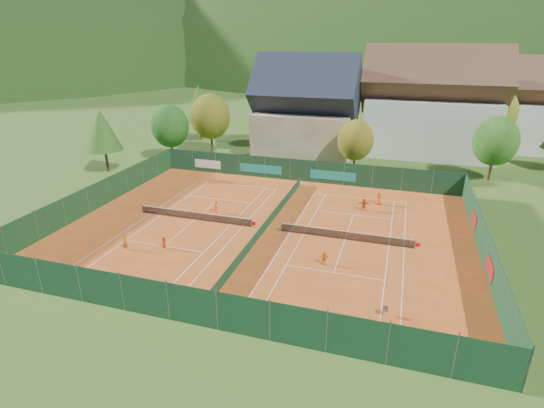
{
  "coord_description": "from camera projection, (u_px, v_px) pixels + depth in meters",
  "views": [
    {
      "loc": [
        12.18,
        -37.1,
        18.3
      ],
      "look_at": [
        0.0,
        2.0,
        2.0
      ],
      "focal_mm": 28.0,
      "sensor_mm": 36.0,
      "label": 1
    }
  ],
  "objects": [
    {
      "name": "ground",
      "position": [
        266.0,
        229.0,
        43.05
      ],
      "size": [
        600.0,
        600.0,
        0.0
      ],
      "primitive_type": "plane",
      "color": "#36581B",
      "rests_on": "ground"
    },
    {
      "name": "clay_pad",
      "position": [
        266.0,
        229.0,
        43.04
      ],
      "size": [
        40.0,
        32.0,
        0.01
      ],
      "primitive_type": "cube",
      "color": "#BA501B",
      "rests_on": "ground"
    },
    {
      "name": "court_markings_left",
      "position": [
        195.0,
        220.0,
        45.25
      ],
      "size": [
        11.03,
        23.83,
        0.0
      ],
      "color": "white",
      "rests_on": "ground"
    },
    {
      "name": "court_markings_right",
      "position": [
        345.0,
        240.0,
        40.83
      ],
      "size": [
        11.03,
        23.83,
        0.0
      ],
      "color": "white",
      "rests_on": "ground"
    },
    {
      "name": "tennis_net_left",
      "position": [
        196.0,
        216.0,
        45.03
      ],
      "size": [
        13.3,
        0.1,
        1.02
      ],
      "color": "#59595B",
      "rests_on": "ground"
    },
    {
      "name": "tennis_net_right",
      "position": [
        347.0,
        235.0,
        40.61
      ],
      "size": [
        13.3,
        0.1,
        1.02
      ],
      "color": "#59595B",
      "rests_on": "ground"
    },
    {
      "name": "court_divider",
      "position": [
        266.0,
        225.0,
        42.86
      ],
      "size": [
        0.03,
        28.8,
        1.0
      ],
      "color": "#143920",
      "rests_on": "ground"
    },
    {
      "name": "fence_north",
      "position": [
        300.0,
        171.0,
        56.82
      ],
      "size": [
        40.0,
        0.1,
        3.0
      ],
      "color": "#143721",
      "rests_on": "ground"
    },
    {
      "name": "fence_south",
      "position": [
        192.0,
        306.0,
        28.3
      ],
      "size": [
        40.0,
        0.04,
        3.0
      ],
      "color": "#143820",
      "rests_on": "ground"
    },
    {
      "name": "fence_west",
      "position": [
        99.0,
        195.0,
        48.02
      ],
      "size": [
        0.04,
        32.0,
        3.0
      ],
      "color": "#163C1C",
      "rests_on": "ground"
    },
    {
      "name": "fence_east",
      "position": [
        484.0,
        242.0,
        37.02
      ],
      "size": [
        0.09,
        32.0,
        3.0
      ],
      "color": "#13361D",
      "rests_on": "ground"
    },
    {
      "name": "chalet",
      "position": [
        306.0,
        114.0,
        68.04
      ],
      "size": [
        16.2,
        12.0,
        16.0
      ],
      "color": "beige",
      "rests_on": "ground"
    },
    {
      "name": "hotel_block_a",
      "position": [
        430.0,
        109.0,
        67.83
      ],
      "size": [
        21.6,
        11.0,
        17.25
      ],
      "color": "silver",
      "rests_on": "ground"
    },
    {
      "name": "hotel_block_b",
      "position": [
        516.0,
        110.0,
        71.34
      ],
      "size": [
        17.28,
        10.0,
        15.5
      ],
      "color": "silver",
      "rests_on": "ground"
    },
    {
      "name": "tree_west_front",
      "position": [
        170.0,
        126.0,
        64.87
      ],
      "size": [
        5.72,
        5.72,
        8.69
      ],
      "color": "#49301A",
      "rests_on": "ground"
    },
    {
      "name": "tree_west_mid",
      "position": [
        210.0,
        117.0,
        68.84
      ],
      "size": [
        6.44,
        6.44,
        9.78
      ],
      "color": "#4E371C",
      "rests_on": "ground"
    },
    {
      "name": "tree_west_back",
      "position": [
        199.0,
        104.0,
        77.35
      ],
      "size": [
        5.6,
        5.6,
        10.0
      ],
      "color": "#4D341B",
      "rests_on": "ground"
    },
    {
      "name": "tree_center",
      "position": [
        356.0,
        140.0,
        59.16
      ],
      "size": [
        5.01,
        5.01,
        7.6
      ],
      "color": "#462D19",
      "rests_on": "ground"
    },
    {
      "name": "tree_east_front",
      "position": [
        496.0,
        141.0,
        55.71
      ],
      "size": [
        5.72,
        5.72,
        8.69
      ],
      "color": "#443018",
      "rests_on": "ground"
    },
    {
      "name": "tree_west_side",
      "position": [
        102.0,
        130.0,
        59.19
      ],
      "size": [
        5.04,
        5.04,
        9.0
      ],
      "color": "#472819",
      "rests_on": "ground"
    },
    {
      "name": "tree_east_back",
      "position": [
        494.0,
        112.0,
        68.85
      ],
      "size": [
        7.15,
        7.15,
        10.86
      ],
      "color": "#4C2D1B",
      "rests_on": "ground"
    },
    {
      "name": "mountain_backdrop",
      "position": [
        430.0,
        138.0,
        256.93
      ],
      "size": [
        820.0,
        530.0,
        242.0
      ],
      "color": "black",
      "rests_on": "ground"
    },
    {
      "name": "ball_hopper",
      "position": [
        386.0,
        309.0,
        29.58
      ],
      "size": [
        0.34,
        0.34,
        0.8
      ],
      "color": "slate",
      "rests_on": "ground"
    },
    {
      "name": "loose_ball_0",
      "position": [
        119.0,
        247.0,
        39.27
      ],
      "size": [
        0.07,
        0.07,
        0.07
      ],
      "primitive_type": "sphere",
      "color": "#CCD833",
      "rests_on": "ground"
    },
    {
      "name": "loose_ball_1",
      "position": [
        290.0,
        295.0,
        32.04
      ],
      "size": [
        0.07,
        0.07,
        0.07
      ],
      "primitive_type": "sphere",
      "color": "#CCD833",
      "rests_on": "ground"
    },
    {
      "name": "loose_ball_2",
      "position": [
        296.0,
        217.0,
        45.77
      ],
      "size": [
        0.07,
        0.07,
        0.07
      ],
      "primitive_type": "sphere",
      "color": "#CCD833",
      "rests_on": "ground"
    },
    {
      "name": "loose_ball_3",
      "position": [
        228.0,
        203.0,
        49.57
      ],
      "size": [
        0.07,
        0.07,
        0.07
      ],
      "primitive_type": "sphere",
      "color": "#CCD833",
      "rests_on": "ground"
    },
    {
      "name": "loose_ball_4",
      "position": [
        363.0,
        249.0,
        38.95
      ],
      "size": [
        0.07,
        0.07,
        0.07
      ],
      "primitive_type": "sphere",
      "color": "#CCD833",
      "rests_on": "ground"
    },
    {
      "name": "player_left_near",
      "position": [
        125.0,
        243.0,
        38.77
      ],
      "size": [
        0.57,
        0.56,
        1.32
      ],
      "primitive_type": "imported",
      "rotation": [
        0.0,
        0.0,
        0.76
      ],
      "color": "#D85413",
      "rests_on": "ground"
    },
    {
      "name": "player_left_mid",
      "position": [
        164.0,
        243.0,
        38.89
      ],
      "size": [
        0.72,
        0.67,
        1.18
      ],
      "primitive_type": "imported",
      "rotation": [
        0.0,
        0.0,
        -0.51
      ],
      "color": "#F55B15",
      "rests_on": "ground"
    },
    {
      "name": "player_left_far",
      "position": [
        216.0,
        207.0,
        46.85
      ],
      "size": [
        1.07,
        0.92,
        1.44
      ],
      "primitive_type": "imported",
      "rotation": [
        0.0,
        0.0,
        2.63
      ],
      "color": "orange",
      "rests_on": "ground"
    },
    {
      "name": "player_right_near",
      "position": [
        324.0,
        258.0,
        36.18
      ],
      "size": [
        0.78,
        0.5,
        1.24
      ],
      "primitive_type": "imported",
      "rotation": [
        0.0,
        0.0,
        0.29
      ],
      "color": "orange",
      "rests_on": "ground"
    },
    {
      "name": "player_right_far_a",
      "position": [
        379.0,
        198.0,
        49.07
      ],
      "size": [
        0.77,
        0.53,
        1.5
      ],
      "primitive_type": "imported",
      "rotation": [
        0.0,
        0.0,
        3.22
      ],
      "color": "#D94A13",
      "rests_on": "ground"
    },
    {
      "name": "player_right_far_b",
      "position": [
        364.0,
        204.0,
        47.38
      ],
      "size": [
        1.4,
        0.47,
        1.5
      ],
      "primitive_type": "imported",
      "rotation": [
        0.0,
        0.0,
        3.16
      ],
      "color": "#D54E12",
      "rests_on": "ground"
    }
  ]
}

